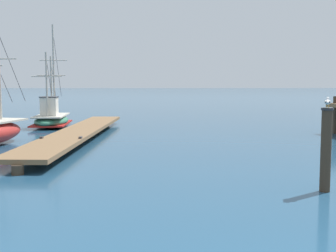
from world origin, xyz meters
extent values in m
cube|color=brown|center=(-6.81, 17.57, 0.37)|extent=(2.60, 16.75, 0.16)
cylinder|color=#3D3023|center=(-7.21, 9.24, 0.15)|extent=(0.36, 0.36, 0.29)
cylinder|color=#3D3023|center=(-6.94, 14.79, 0.15)|extent=(0.36, 0.36, 0.29)
cylinder|color=#3D3023|center=(-6.67, 20.35, 0.15)|extent=(0.36, 0.36, 0.29)
cylinder|color=#3D3023|center=(-6.40, 25.90, 0.15)|extent=(0.36, 0.36, 0.29)
cube|color=#333338|center=(-7.77, 14.28, 0.49)|extent=(0.13, 0.21, 0.08)
cube|color=#333338|center=(-6.17, 14.20, 0.49)|extent=(0.13, 0.21, 0.08)
cylinder|color=#333338|center=(-9.92, 17.74, 3.34)|extent=(0.52, 2.12, 3.09)
ellipsoid|color=#337556|center=(-9.50, 23.59, 0.37)|extent=(2.19, 4.52, 0.74)
cube|color=#B2AD9E|center=(-9.50, 23.59, 0.70)|extent=(1.93, 4.06, 0.08)
cube|color=#B21E19|center=(-9.50, 23.59, 0.20)|extent=(2.20, 4.43, 0.08)
cube|color=silver|center=(-9.46, 22.92, 1.28)|extent=(0.98, 1.06, 1.09)
cube|color=#3D3D42|center=(-9.46, 22.92, 1.85)|extent=(1.06, 1.14, 0.06)
cylinder|color=#B2ADA3|center=(-9.51, 23.81, 2.52)|extent=(0.11, 0.11, 3.57)
cylinder|color=#B2ADA3|center=(-9.51, 23.81, 3.15)|extent=(1.74, 0.16, 0.06)
cylinder|color=#333338|center=(-9.57, 24.77, 2.70)|extent=(0.13, 1.86, 2.64)
cylinder|color=#B2ADA3|center=(-9.57, 24.80, 3.54)|extent=(0.11, 0.11, 5.60)
cylinder|color=#B2ADA3|center=(-9.57, 24.80, 4.11)|extent=(1.74, 0.16, 0.06)
cylinder|color=#333338|center=(-9.65, 26.31, 3.82)|extent=(0.19, 2.91, 4.15)
cylinder|color=#B2ADA3|center=(-9.42, 22.26, 2.60)|extent=(0.11, 0.11, 3.72)
cylinder|color=#B2ADA3|center=(-9.42, 22.26, 3.07)|extent=(1.74, 0.16, 0.06)
cylinder|color=#333338|center=(-9.48, 23.27, 2.78)|extent=(0.14, 1.94, 2.76)
cylinder|color=#3D3023|center=(6.51, 19.63, 0.99)|extent=(0.28, 0.28, 1.99)
cylinder|color=#3D3023|center=(1.15, 6.94, 1.05)|extent=(0.26, 0.26, 2.11)
cylinder|color=#28282D|center=(1.15, 6.94, 2.08)|extent=(0.30, 0.30, 0.06)
cylinder|color=gold|center=(1.12, 6.95, 2.14)|extent=(0.01, 0.01, 0.07)
cylinder|color=gold|center=(1.17, 6.94, 2.14)|extent=(0.01, 0.01, 0.07)
ellipsoid|color=white|center=(1.15, 6.94, 2.25)|extent=(0.21, 0.30, 0.13)
ellipsoid|color=silver|center=(1.09, 6.94, 2.26)|extent=(0.11, 0.23, 0.09)
ellipsoid|color=#383838|center=(1.05, 6.84, 2.25)|extent=(0.05, 0.07, 0.04)
ellipsoid|color=silver|center=(1.19, 6.91, 2.26)|extent=(0.11, 0.23, 0.09)
ellipsoid|color=#383838|center=(1.15, 6.80, 2.25)|extent=(0.05, 0.07, 0.04)
cone|color=white|center=(1.09, 6.80, 2.25)|extent=(0.09, 0.10, 0.07)
sphere|color=white|center=(1.19, 7.05, 2.33)|extent=(0.08, 0.08, 0.08)
cone|color=gold|center=(1.21, 7.10, 2.33)|extent=(0.04, 0.05, 0.02)
camera|label=1|loc=(-3.10, -4.01, 2.74)|focal=47.97mm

